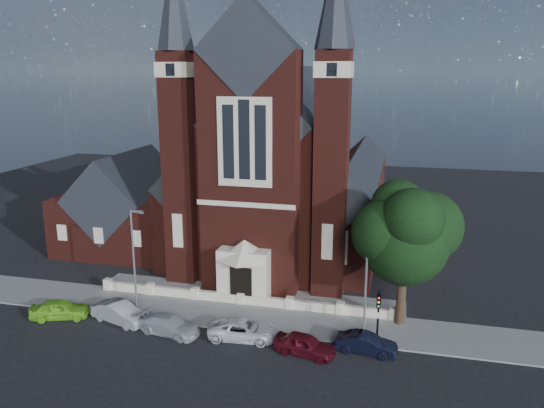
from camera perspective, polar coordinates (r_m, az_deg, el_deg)
The scene contains 16 objects.
ground at distance 51.37m, azimuth -0.52°, elevation -6.87°, with size 120.00×120.00×0.00m, color black.
pavement_strip at distance 42.12m, azimuth -4.12°, elevation -11.83°, with size 60.00×5.00×0.12m, color gray.
forecourt_paving at distance 45.58m, azimuth -2.56°, elevation -9.71°, with size 26.00×3.00×0.14m, color gray.
forecourt_wall at distance 43.84m, azimuth -3.31°, elevation -10.73°, with size 24.00×0.40×0.90m, color beige.
church at distance 56.62m, azimuth 1.44°, elevation 3.73°, with size 20.01×34.90×29.20m.
parish_hall at distance 58.57m, azimuth -15.14°, elevation -0.60°, with size 12.00×12.20×10.24m.
street_tree at distance 38.92m, azimuth 14.26°, elevation -3.44°, with size 6.40×6.60×10.70m.
street_lamp_left at distance 42.89m, azimuth -14.59°, elevation -5.13°, with size 1.16×0.22×8.09m.
street_lamp_right at distance 38.11m, azimuth 10.25°, elevation -7.36°, with size 1.16×0.22×8.09m.
traffic_signal at distance 37.43m, azimuth 11.36°, elevation -11.19°, with size 0.28×0.42×4.00m.
car_lime_van at distance 44.30m, azimuth -21.85°, elevation -10.46°, with size 1.75×4.35×1.48m, color #7CCC28.
car_silver_a at distance 42.20m, azimuth -16.04°, elevation -11.18°, with size 1.63×4.67×1.54m, color #9A9BA1.
car_silver_b at distance 39.74m, azimuth -11.00°, elevation -12.66°, with size 1.90×4.68×1.36m, color #B3B6BB.
car_white_suv at distance 38.42m, azimuth -3.12°, elevation -13.38°, with size 2.28×4.93×1.37m, color white.
car_dark_red at distance 36.54m, azimuth 3.55°, elevation -14.87°, with size 1.69×4.21×1.44m, color #540E19.
car_navy at distance 37.21m, azimuth 10.12°, elevation -14.58°, with size 1.42×4.09×1.35m, color black.
Camera 1 is at (11.84, -31.47, 18.43)m, focal length 35.00 mm.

